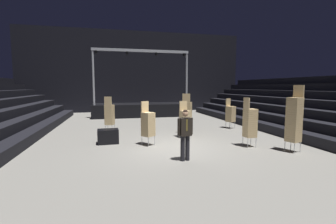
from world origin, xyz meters
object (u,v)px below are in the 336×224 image
(man_with_tie, at_px, (185,132))
(chair_stack_mid_left, at_px, (185,119))
(chair_stack_rear_left, at_px, (294,119))
(equipment_road_case, at_px, (108,136))
(chair_stack_mid_centre, at_px, (110,114))
(chair_stack_rear_right, at_px, (148,123))
(chair_stack_mid_right, at_px, (230,113))
(chair_stack_front_left, at_px, (187,113))
(chair_stack_front_right, at_px, (250,122))
(stage_riser, at_px, (141,109))

(man_with_tie, height_order, chair_stack_mid_left, chair_stack_mid_left)
(chair_stack_rear_left, bearing_deg, man_with_tie, 74.27)
(equipment_road_case, bearing_deg, chair_stack_mid_centre, 88.98)
(chair_stack_mid_centre, xyz_separation_m, chair_stack_rear_right, (1.62, -3.51, -0.04))
(chair_stack_rear_left, bearing_deg, chair_stack_mid_right, -19.01)
(man_with_tie, height_order, chair_stack_rear_left, chair_stack_rear_left)
(chair_stack_front_left, bearing_deg, chair_stack_rear_right, -105.86)
(equipment_road_case, bearing_deg, chair_stack_mid_right, 17.89)
(chair_stack_front_right, bearing_deg, equipment_road_case, -108.50)
(equipment_road_case, bearing_deg, chair_stack_front_right, -18.27)
(chair_stack_mid_right, xyz_separation_m, equipment_road_case, (-7.11, -2.30, -0.59))
(stage_riser, relative_size, chair_stack_front_right, 3.88)
(chair_stack_mid_centre, bearing_deg, chair_stack_front_left, 2.46)
(man_with_tie, relative_size, chair_stack_mid_right, 0.97)
(chair_stack_mid_centre, distance_m, chair_stack_rear_left, 9.01)
(chair_stack_front_right, height_order, equipment_road_case, chair_stack_front_right)
(chair_stack_front_left, distance_m, equipment_road_case, 4.44)
(chair_stack_mid_left, relative_size, chair_stack_rear_right, 0.95)
(stage_riser, bearing_deg, chair_stack_front_left, -78.99)
(chair_stack_rear_right, bearing_deg, stage_riser, -130.79)
(stage_riser, relative_size, equipment_road_case, 8.83)
(chair_stack_rear_right, bearing_deg, chair_stack_rear_left, 120.77)
(stage_riser, bearing_deg, chair_stack_mid_right, -57.54)
(chair_stack_rear_right, bearing_deg, equipment_road_case, -59.47)
(stage_riser, xyz_separation_m, chair_stack_mid_centre, (-2.52, -6.66, 0.35))
(chair_stack_mid_left, xyz_separation_m, chair_stack_rear_right, (-1.99, -1.12, 0.04))
(stage_riser, relative_size, chair_stack_front_left, 3.72)
(chair_stack_mid_left, height_order, chair_stack_mid_centre, chair_stack_mid_centre)
(chair_stack_mid_right, xyz_separation_m, chair_stack_mid_centre, (-7.06, 0.48, 0.08))
(man_with_tie, height_order, chair_stack_rear_right, chair_stack_rear_right)
(chair_stack_front_right, bearing_deg, man_with_tie, -69.22)
(chair_stack_front_left, distance_m, chair_stack_mid_left, 1.19)
(man_with_tie, height_order, chair_stack_front_left, chair_stack_front_left)
(chair_stack_mid_left, bearing_deg, chair_stack_front_left, -122.65)
(man_with_tie, relative_size, chair_stack_front_left, 0.82)
(man_with_tie, xyz_separation_m, equipment_road_case, (-2.58, 3.13, -0.67))
(chair_stack_mid_right, bearing_deg, stage_riser, -84.35)
(chair_stack_front_right, relative_size, chair_stack_mid_right, 1.14)
(chair_stack_mid_centre, bearing_deg, man_with_tie, -46.65)
(chair_stack_mid_centre, bearing_deg, chair_stack_mid_left, -13.33)
(stage_riser, distance_m, chair_stack_front_right, 11.79)
(man_with_tie, relative_size, chair_stack_front_right, 0.85)
(chair_stack_mid_right, bearing_deg, chair_stack_front_right, 45.47)
(chair_stack_mid_right, distance_m, chair_stack_mid_centre, 7.08)
(stage_riser, xyz_separation_m, man_with_tie, (0.01, -12.57, 0.35))
(man_with_tie, xyz_separation_m, chair_stack_mid_centre, (-2.53, 5.90, -0.00))
(chair_stack_front_right, height_order, chair_stack_rear_left, chair_stack_rear_left)
(stage_riser, bearing_deg, man_with_tie, -89.94)
(stage_riser, height_order, chair_stack_mid_centre, stage_riser)
(man_with_tie, bearing_deg, chair_stack_rear_right, -79.29)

